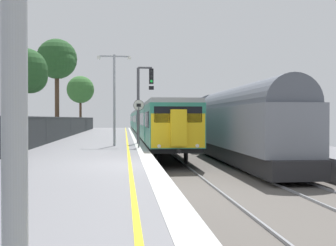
{
  "coord_description": "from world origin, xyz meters",
  "views": [
    {
      "loc": [
        -0.54,
        -14.13,
        1.64
      ],
      "look_at": [
        1.87,
        8.01,
        1.37
      ],
      "focal_mm": 42.84,
      "sensor_mm": 36.0,
      "label": 1
    }
  ],
  "objects_px": {
    "freight_train_adjacent_track": "(184,120)",
    "background_tree_right": "(58,60)",
    "speed_limit_sign": "(139,117)",
    "background_tree_left": "(81,90)",
    "platform_lamp_mid": "(114,92)",
    "commuter_train_at_platform": "(145,121)",
    "signal_gantry": "(142,96)",
    "background_tree_centre": "(27,73)"
  },
  "relations": [
    {
      "from": "background_tree_centre",
      "to": "background_tree_right",
      "type": "bearing_deg",
      "value": 80.12
    },
    {
      "from": "freight_train_adjacent_track",
      "to": "signal_gantry",
      "type": "distance_m",
      "value": 19.53
    },
    {
      "from": "background_tree_left",
      "to": "background_tree_right",
      "type": "bearing_deg",
      "value": -90.5
    },
    {
      "from": "freight_train_adjacent_track",
      "to": "platform_lamp_mid",
      "type": "height_order",
      "value": "platform_lamp_mid"
    },
    {
      "from": "freight_train_adjacent_track",
      "to": "background_tree_centre",
      "type": "xyz_separation_m",
      "value": [
        -13.68,
        -14.6,
        3.58
      ]
    },
    {
      "from": "platform_lamp_mid",
      "to": "background_tree_right",
      "type": "distance_m",
      "value": 14.32
    },
    {
      "from": "commuter_train_at_platform",
      "to": "platform_lamp_mid",
      "type": "bearing_deg",
      "value": -96.68
    },
    {
      "from": "freight_train_adjacent_track",
      "to": "commuter_train_at_platform",
      "type": "bearing_deg",
      "value": 120.64
    },
    {
      "from": "signal_gantry",
      "to": "background_tree_right",
      "type": "height_order",
      "value": "background_tree_right"
    },
    {
      "from": "speed_limit_sign",
      "to": "background_tree_right",
      "type": "relative_size",
      "value": 0.3
    },
    {
      "from": "commuter_train_at_platform",
      "to": "freight_train_adjacent_track",
      "type": "distance_m",
      "value": 7.86
    },
    {
      "from": "signal_gantry",
      "to": "background_tree_right",
      "type": "relative_size",
      "value": 0.57
    },
    {
      "from": "commuter_train_at_platform",
      "to": "signal_gantry",
      "type": "bearing_deg",
      "value": -93.31
    },
    {
      "from": "commuter_train_at_platform",
      "to": "background_tree_left",
      "type": "distance_m",
      "value": 9.69
    },
    {
      "from": "freight_train_adjacent_track",
      "to": "speed_limit_sign",
      "type": "bearing_deg",
      "value": -104.6
    },
    {
      "from": "background_tree_right",
      "to": "commuter_train_at_platform",
      "type": "bearing_deg",
      "value": 59.98
    },
    {
      "from": "freight_train_adjacent_track",
      "to": "background_tree_left",
      "type": "distance_m",
      "value": 16.06
    },
    {
      "from": "signal_gantry",
      "to": "background_tree_centre",
      "type": "height_order",
      "value": "background_tree_centre"
    },
    {
      "from": "signal_gantry",
      "to": "background_tree_left",
      "type": "distance_m",
      "value": 29.03
    },
    {
      "from": "commuter_train_at_platform",
      "to": "background_tree_right",
      "type": "relative_size",
      "value": 7.35
    },
    {
      "from": "freight_train_adjacent_track",
      "to": "background_tree_centre",
      "type": "height_order",
      "value": "background_tree_centre"
    },
    {
      "from": "platform_lamp_mid",
      "to": "commuter_train_at_platform",
      "type": "bearing_deg",
      "value": 83.32
    },
    {
      "from": "speed_limit_sign",
      "to": "background_tree_centre",
      "type": "relative_size",
      "value": 0.4
    },
    {
      "from": "platform_lamp_mid",
      "to": "background_tree_centre",
      "type": "height_order",
      "value": "background_tree_centre"
    },
    {
      "from": "freight_train_adjacent_track",
      "to": "background_tree_right",
      "type": "relative_size",
      "value": 6.92
    },
    {
      "from": "platform_lamp_mid",
      "to": "speed_limit_sign",
      "type": "bearing_deg",
      "value": -50.25
    },
    {
      "from": "commuter_train_at_platform",
      "to": "freight_train_adjacent_track",
      "type": "bearing_deg",
      "value": -59.36
    },
    {
      "from": "freight_train_adjacent_track",
      "to": "background_tree_right",
      "type": "xyz_separation_m",
      "value": [
        -12.53,
        -7.99,
        5.41
      ]
    },
    {
      "from": "freight_train_adjacent_track",
      "to": "speed_limit_sign",
      "type": "distance_m",
      "value": 23.21
    },
    {
      "from": "commuter_train_at_platform",
      "to": "signal_gantry",
      "type": "height_order",
      "value": "signal_gantry"
    },
    {
      "from": "commuter_train_at_platform",
      "to": "platform_lamp_mid",
      "type": "xyz_separation_m",
      "value": [
        -3.23,
        -27.56,
        1.93
      ]
    },
    {
      "from": "freight_train_adjacent_track",
      "to": "background_tree_right",
      "type": "height_order",
      "value": "background_tree_right"
    },
    {
      "from": "signal_gantry",
      "to": "speed_limit_sign",
      "type": "height_order",
      "value": "signal_gantry"
    },
    {
      "from": "commuter_train_at_platform",
      "to": "speed_limit_sign",
      "type": "bearing_deg",
      "value": -93.61
    },
    {
      "from": "background_tree_left",
      "to": "speed_limit_sign",
      "type": "bearing_deg",
      "value": -78.44
    },
    {
      "from": "speed_limit_sign",
      "to": "background_tree_left",
      "type": "xyz_separation_m",
      "value": [
        -6.53,
        31.9,
        3.66
      ]
    },
    {
      "from": "platform_lamp_mid",
      "to": "background_tree_right",
      "type": "height_order",
      "value": "background_tree_right"
    },
    {
      "from": "speed_limit_sign",
      "to": "freight_train_adjacent_track",
      "type": "bearing_deg",
      "value": 75.4
    },
    {
      "from": "commuter_train_at_platform",
      "to": "signal_gantry",
      "type": "relative_size",
      "value": 12.95
    },
    {
      "from": "speed_limit_sign",
      "to": "background_tree_centre",
      "type": "height_order",
      "value": "background_tree_centre"
    },
    {
      "from": "platform_lamp_mid",
      "to": "background_tree_left",
      "type": "xyz_separation_m",
      "value": [
        -5.14,
        30.24,
        2.16
      ]
    },
    {
      "from": "freight_train_adjacent_track",
      "to": "background_tree_left",
      "type": "height_order",
      "value": "background_tree_left"
    }
  ]
}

